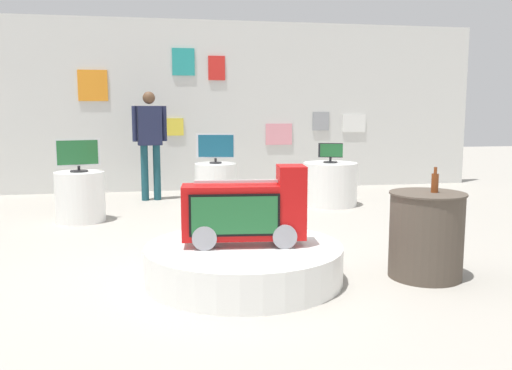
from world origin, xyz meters
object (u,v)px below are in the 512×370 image
display_pedestal_left_rear (330,184)px  bottle_on_side_table (435,182)px  tv_on_far_right (216,147)px  shopper_browsing_near_truck (150,137)px  novelty_firetruck_tv (246,213)px  main_display_pedestal (244,262)px  side_table_round (426,234)px  tv_on_center_rear (78,154)px  tv_on_left_rear (331,153)px  display_pedestal_far_right (216,185)px  display_pedestal_center_rear (80,197)px

display_pedestal_left_rear → bottle_on_side_table: bottle_on_side_table is taller
tv_on_far_right → shopper_browsing_near_truck: 1.26m
novelty_firetruck_tv → bottle_on_side_table: bearing=-7.2°
main_display_pedestal → shopper_browsing_near_truck: size_ratio=0.97×
main_display_pedestal → novelty_firetruck_tv: bearing=-24.7°
side_table_round → tv_on_far_right: bearing=110.2°
display_pedestal_left_rear → tv_on_center_rear: (-3.67, -0.58, 0.57)m
tv_on_left_rear → bottle_on_side_table: bearing=-94.2°
display_pedestal_far_right → tv_on_center_rear: bearing=-157.1°
display_pedestal_left_rear → tv_on_left_rear: size_ratio=2.29×
tv_on_center_rear → display_pedestal_left_rear: bearing=8.9°
display_pedestal_left_rear → display_pedestal_center_rear: size_ratio=1.26×
main_display_pedestal → shopper_browsing_near_truck: (-0.83, 4.46, 0.89)m
display_pedestal_left_rear → novelty_firetruck_tv: bearing=-118.8°
display_pedestal_far_right → side_table_round: size_ratio=0.87×
display_pedestal_left_rear → tv_on_far_right: (-1.76, 0.22, 0.58)m
novelty_firetruck_tv → shopper_browsing_near_truck: (-0.85, 4.47, 0.44)m
main_display_pedestal → tv_on_left_rear: (1.93, 3.46, 0.67)m
display_pedestal_left_rear → tv_on_center_rear: tv_on_center_rear is taller
novelty_firetruck_tv → display_pedestal_far_right: novelty_firetruck_tv is taller
display_pedestal_left_rear → tv_on_center_rear: size_ratio=1.51×
display_pedestal_left_rear → side_table_round: size_ratio=1.10×
main_display_pedestal → tv_on_left_rear: 4.02m
side_table_round → bottle_on_side_table: bearing=-4.5°
bottle_on_side_table → shopper_browsing_near_truck: shopper_browsing_near_truck is taller
display_pedestal_center_rear → bottle_on_side_table: bearing=-42.4°
display_pedestal_center_rear → side_table_round: (3.34, -3.10, 0.06)m
novelty_firetruck_tv → tv_on_center_rear: bearing=121.4°
display_pedestal_left_rear → display_pedestal_far_right: (-1.76, 0.23, 0.00)m
display_pedestal_far_right → tv_on_far_right: 0.58m
main_display_pedestal → shopper_browsing_near_truck: shopper_browsing_near_truck is taller
tv_on_center_rear → side_table_round: 4.58m
main_display_pedestal → tv_on_center_rear: size_ratio=3.09×
display_pedestal_left_rear → tv_on_left_rear: bearing=-70.3°
novelty_firetruck_tv → side_table_round: size_ratio=1.42×
display_pedestal_left_rear → shopper_browsing_near_truck: bearing=160.1°
display_pedestal_center_rear → tv_on_center_rear: tv_on_center_rear is taller
main_display_pedestal → display_pedestal_center_rear: display_pedestal_center_rear is taller
novelty_firetruck_tv → display_pedestal_center_rear: bearing=121.3°
bottle_on_side_table → shopper_browsing_near_truck: (-2.48, 4.67, 0.19)m
tv_on_center_rear → bottle_on_side_table: 4.60m
tv_on_center_rear → side_table_round: size_ratio=0.73×
display_pedestal_far_right → side_table_round: bearing=-69.8°
display_pedestal_far_right → bottle_on_side_table: (1.50, -3.91, 0.52)m
bottle_on_side_table → novelty_firetruck_tv: bearing=172.8°
display_pedestal_left_rear → tv_on_far_right: size_ratio=1.45×
tv_on_center_rear → bottle_on_side_table: size_ratio=2.48×
bottle_on_side_table → shopper_browsing_near_truck: size_ratio=0.13×
bottle_on_side_table → display_pedestal_left_rear: bearing=85.8°
novelty_firetruck_tv → tv_on_left_rear: 3.96m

